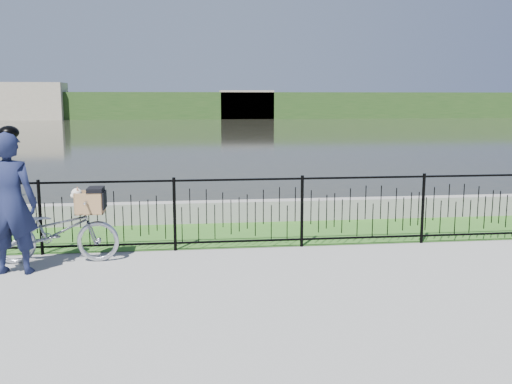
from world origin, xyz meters
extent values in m
plane|color=gray|center=(0.00, 0.00, 0.00)|extent=(120.00, 120.00, 0.00)
cube|color=#30611E|center=(0.00, 2.60, 0.00)|extent=(60.00, 2.00, 0.01)
plane|color=black|center=(0.00, 33.00, 0.00)|extent=(120.00, 120.00, 0.00)
cube|color=gray|center=(0.00, 3.60, 0.20)|extent=(60.00, 0.30, 0.40)
cube|color=#29481B|center=(0.00, 60.00, 1.50)|extent=(120.00, 6.00, 3.00)
cube|color=#A29882|center=(-18.00, 58.00, 2.00)|extent=(8.00, 4.00, 4.00)
cube|color=#A29882|center=(6.00, 58.50, 1.60)|extent=(6.00, 3.00, 3.20)
imported|color=#A6A9B2|center=(-2.68, 1.16, 0.46)|extent=(1.76, 0.61, 0.93)
cube|color=black|center=(-2.19, 1.16, 0.71)|extent=(0.38, 0.18, 0.02)
cube|color=#9A7147|center=(-2.19, 1.16, 0.72)|extent=(0.39, 0.32, 0.01)
cube|color=#9A7147|center=(-2.19, 1.31, 0.87)|extent=(0.39, 0.02, 0.31)
cube|color=#9A7147|center=(-2.19, 1.01, 0.87)|extent=(0.39, 0.02, 0.31)
cube|color=#9A7147|center=(-2.00, 1.16, 0.87)|extent=(0.02, 0.32, 0.31)
cube|color=#9A7147|center=(-2.38, 1.16, 0.87)|extent=(0.01, 0.32, 0.31)
cube|color=black|center=(-2.10, 1.16, 1.06)|extent=(0.22, 0.33, 0.06)
cube|color=black|center=(-1.98, 1.16, 0.90)|extent=(0.02, 0.33, 0.25)
ellipsoid|color=silver|center=(-2.21, 1.16, 0.84)|extent=(0.31, 0.22, 0.20)
sphere|color=silver|center=(-2.36, 1.14, 1.01)|extent=(0.15, 0.15, 0.15)
sphere|color=silver|center=(-2.41, 1.12, 0.98)|extent=(0.07, 0.07, 0.07)
sphere|color=black|center=(-2.44, 1.11, 0.97)|extent=(0.02, 0.02, 0.02)
cone|color=#90583C|center=(-2.36, 1.20, 1.07)|extent=(0.06, 0.08, 0.08)
cone|color=#90583C|center=(-2.34, 1.10, 1.07)|extent=(0.06, 0.08, 0.08)
imported|color=#131936|center=(-3.14, 0.70, 0.96)|extent=(0.74, 0.53, 1.92)
ellipsoid|color=black|center=(-3.14, 0.70, 1.90)|extent=(0.26, 0.29, 0.18)
camera|label=1|loc=(-0.78, -7.10, 2.35)|focal=40.00mm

